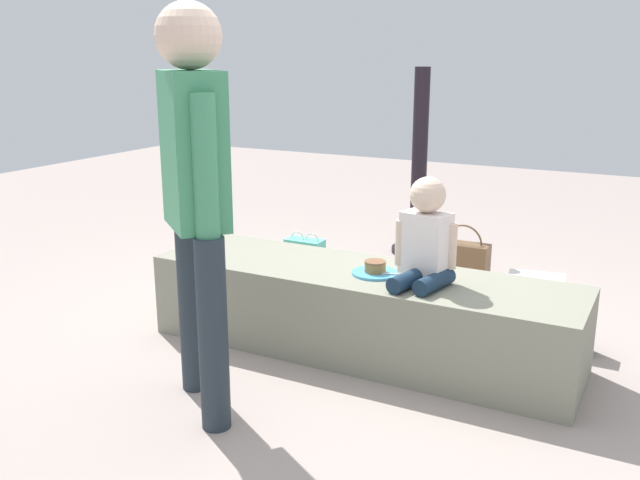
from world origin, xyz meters
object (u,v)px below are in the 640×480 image
cake_plate (375,270)px  adult_standing (195,176)px  water_bottle_near_gift (414,304)px  handbag_brown_canvas (462,260)px  handbag_black_leather (564,327)px  child_seated (425,237)px  water_bottle_far_side (414,273)px  party_cup_red (496,304)px  gift_bag (305,263)px  cake_box_white (535,287)px

cake_plate → adult_standing: bearing=-118.1°
cake_plate → water_bottle_near_gift: 0.61m
water_bottle_near_gift → handbag_brown_canvas: handbag_brown_canvas is taller
adult_standing → cake_plate: bearing=61.9°
adult_standing → handbag_black_leather: size_ratio=5.09×
child_seated → water_bottle_far_side: child_seated is taller
party_cup_red → handbag_black_leather: bearing=-39.2°
gift_bag → handbag_brown_canvas: 1.03m
water_bottle_far_side → party_cup_red: size_ratio=1.93×
water_bottle_far_side → cake_plate: bearing=-80.5°
gift_bag → handbag_black_leather: bearing=-7.9°
adult_standing → gift_bag: adult_standing is taller
water_bottle_far_side → cake_box_white: bearing=17.5°
handbag_black_leather → party_cup_red: bearing=140.8°
water_bottle_far_side → adult_standing: bearing=-97.7°
water_bottle_near_gift → handbag_brown_canvas: 0.83m
adult_standing → cake_plate: size_ratio=7.17×
water_bottle_near_gift → child_seated: bearing=-66.4°
adult_standing → party_cup_red: size_ratio=14.92×
adult_standing → gift_bag: size_ratio=4.48×
child_seated → gift_bag: 1.34m
handbag_black_leather → water_bottle_near_gift: bearing=179.5°
cake_plate → water_bottle_near_gift: bearing=87.9°
adult_standing → cake_plate: 1.04m
adult_standing → water_bottle_far_side: (0.25, 1.82, -0.88)m
water_bottle_near_gift → cake_box_white: size_ratio=0.67×
child_seated → party_cup_red: bearing=80.5°
cake_box_white → handbag_brown_canvas: (-0.48, 0.09, 0.07)m
party_cup_red → water_bottle_near_gift: bearing=-137.9°
cake_plate → handbag_brown_canvas: bearing=88.4°
party_cup_red → adult_standing: bearing=-116.4°
party_cup_red → cake_box_white: bearing=71.9°
gift_bag → cake_plate: bearing=-42.8°
adult_standing → handbag_black_leather: 1.97m
cake_plate → child_seated: bearing=-2.3°
water_bottle_near_gift → handbag_black_leather: (0.79, -0.01, 0.01)m
child_seated → water_bottle_near_gift: size_ratio=2.16×
cake_plate → party_cup_red: cake_plate is taller
adult_standing → cake_box_white: size_ratio=4.82×
gift_bag → child_seated: bearing=-35.6°
cake_plate → handbag_black_leather: 1.00m
gift_bag → adult_standing: bearing=-76.6°
water_bottle_near_gift → water_bottle_far_side: 0.56m
adult_standing → handbag_brown_canvas: (0.46, 2.13, -0.84)m
water_bottle_near_gift → party_cup_red: (0.37, 0.33, -0.05)m
cake_plate → handbag_black_leather: cake_plate is taller
cake_plate → water_bottle_far_side: 1.10m
adult_standing → handbag_black_leather: adult_standing is taller
water_bottle_far_side → cake_box_white: water_bottle_far_side is taller
cake_box_white → water_bottle_near_gift: bearing=-124.1°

